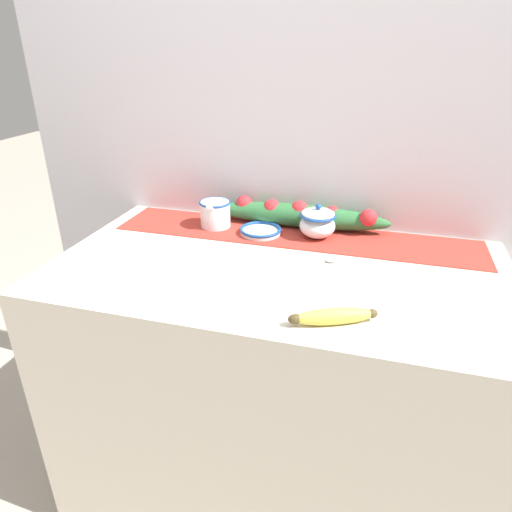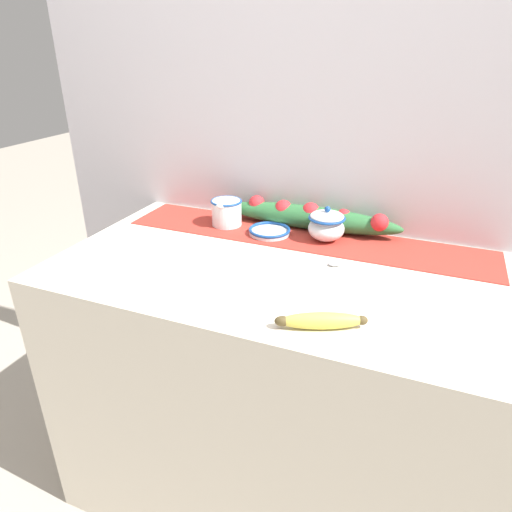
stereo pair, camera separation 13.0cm
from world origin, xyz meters
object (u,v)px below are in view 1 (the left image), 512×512
at_px(sugar_bowl, 317,222).
at_px(spoon, 327,261).
at_px(cream_pitcher, 215,213).
at_px(small_dish, 260,231).
at_px(banana, 333,316).

relative_size(sugar_bowl, spoon, 0.69).
relative_size(cream_pitcher, sugar_bowl, 1.06).
bearing_deg(small_dish, cream_pitcher, 172.34).
xyz_separation_m(banana, spoon, (-0.06, 0.33, -0.02)).
height_order(cream_pitcher, sugar_bowl, sugar_bowl).
relative_size(cream_pitcher, spoon, 0.73).
bearing_deg(spoon, cream_pitcher, 134.92).
height_order(sugar_bowl, small_dish, sugar_bowl).
distance_m(cream_pitcher, sugar_bowl, 0.36).
relative_size(cream_pitcher, small_dish, 0.90).
distance_m(small_dish, banana, 0.57).
relative_size(banana, spoon, 1.17).
bearing_deg(small_dish, banana, -57.34).
relative_size(small_dish, banana, 0.69).
bearing_deg(small_dish, sugar_bowl, 6.65).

